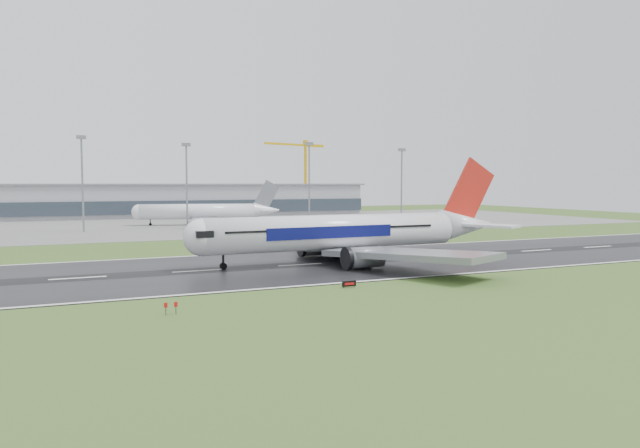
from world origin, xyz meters
name	(u,v)px	position (x,y,z in m)	size (l,w,h in m)	color
ground	(197,271)	(0.00, 0.00, 0.00)	(520.00, 520.00, 0.00)	#35551F
runway	(197,271)	(0.00, 0.00, 0.05)	(400.00, 45.00, 0.10)	black
apron	(130,225)	(0.00, 125.00, 0.04)	(400.00, 130.00, 0.08)	slate
terminal	(117,201)	(0.00, 185.00, 7.50)	(240.00, 36.00, 15.00)	gray
main_airliner	(356,211)	(32.42, 0.59, 10.40)	(69.79, 66.47, 20.60)	white
parked_airliner	(204,203)	(26.06, 115.09, 8.32)	(56.26, 52.38, 16.49)	white
tower_crane	(306,176)	(102.17, 200.00, 20.20)	(40.58, 2.21, 40.39)	#DAA70A
runway_sign	(349,284)	(17.96, -25.58, 0.52)	(2.30, 0.26, 1.04)	black
floodmast_2	(83,186)	(-16.83, 100.00, 15.13)	(0.64, 0.64, 30.27)	gray
floodmast_3	(187,188)	(16.89, 100.00, 14.38)	(0.64, 0.64, 28.75)	gray
floodmast_4	(309,185)	(63.17, 100.00, 15.15)	(0.64, 0.64, 30.31)	gray
floodmast_5	(402,187)	(104.07, 100.00, 14.48)	(0.64, 0.64, 28.97)	gray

